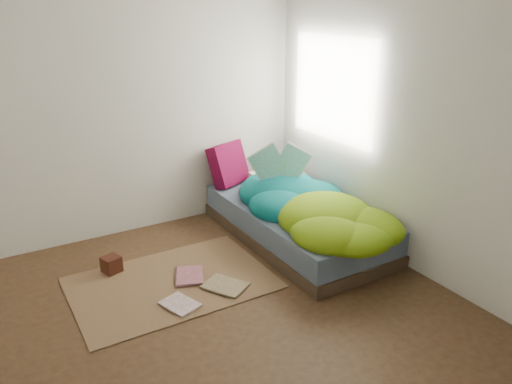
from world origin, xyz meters
TOP-DOWN VIEW (x-y plane):
  - ground at (0.00, 0.00)m, footprint 3.50×3.50m
  - room_walls at (0.01, 0.01)m, footprint 3.54×3.54m
  - bed at (1.22, 0.72)m, footprint 1.00×2.00m
  - duvet at (1.22, 0.50)m, footprint 0.96×1.84m
  - rug at (-0.15, 0.55)m, footprint 1.60×1.10m
  - pillow_floral at (1.42, 1.36)m, footprint 0.63×0.46m
  - pillow_magenta at (0.96, 1.63)m, footprint 0.46×0.31m
  - open_book at (1.16, 0.93)m, footprint 0.50×0.29m
  - wooden_box at (-0.53, 0.98)m, footprint 0.18×0.18m
  - floor_book_a at (-0.32, 0.16)m, footprint 0.29×0.34m
  - floor_book_b at (-0.10, 0.59)m, footprint 0.33×0.37m
  - floor_book_c at (0.09, 0.19)m, footprint 0.38×0.42m

SIDE VIEW (x-z plane):
  - ground at x=0.00m, z-range 0.00..0.00m
  - rug at x=-0.15m, z-range 0.00..0.01m
  - floor_book_a at x=-0.32m, z-range 0.01..0.03m
  - floor_book_c at x=0.09m, z-range 0.01..0.04m
  - floor_book_b at x=-0.10m, z-range 0.01..0.04m
  - wooden_box at x=-0.53m, z-range 0.01..0.15m
  - bed at x=1.22m, z-range 0.00..0.34m
  - pillow_floral at x=1.42m, z-range 0.34..0.47m
  - duvet at x=1.22m, z-range 0.34..0.68m
  - pillow_magenta at x=0.96m, z-range 0.34..0.78m
  - open_book at x=1.16m, z-range 0.68..0.98m
  - room_walls at x=0.01m, z-range 0.32..2.94m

